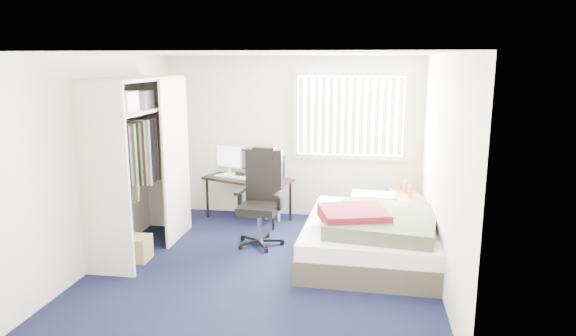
# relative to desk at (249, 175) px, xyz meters

# --- Properties ---
(ground) EXTENTS (4.20, 4.20, 0.00)m
(ground) POSITION_rel_desk_xyz_m (0.61, -1.75, -0.70)
(ground) COLOR black
(ground) RESTS_ON ground
(room_shell) EXTENTS (4.20, 4.20, 4.20)m
(room_shell) POSITION_rel_desk_xyz_m (0.61, -1.75, 0.81)
(room_shell) COLOR silver
(room_shell) RESTS_ON ground
(window_assembly) EXTENTS (1.72, 0.09, 1.32)m
(window_assembly) POSITION_rel_desk_xyz_m (1.51, 0.29, 0.90)
(window_assembly) COLOR white
(window_assembly) RESTS_ON ground
(closet) EXTENTS (0.64, 1.84, 2.22)m
(closet) POSITION_rel_desk_xyz_m (-1.06, -1.49, 0.65)
(closet) COLOR beige
(closet) RESTS_ON ground
(desk) EXTENTS (1.47, 1.06, 1.12)m
(desk) POSITION_rel_desk_xyz_m (0.00, 0.00, 0.00)
(desk) COLOR black
(desk) RESTS_ON ground
(office_chair) EXTENTS (0.66, 0.66, 1.29)m
(office_chair) POSITION_rel_desk_xyz_m (0.40, -1.02, -0.21)
(office_chair) COLOR black
(office_chair) RESTS_ON ground
(footstool) EXTENTS (0.39, 0.36, 0.26)m
(footstool) POSITION_rel_desk_xyz_m (0.33, -0.10, -0.50)
(footstool) COLOR white
(footstool) RESTS_ON ground
(nightstand) EXTENTS (0.52, 0.85, 0.72)m
(nightstand) POSITION_rel_desk_xyz_m (2.36, -0.24, -0.22)
(nightstand) COLOR brown
(nightstand) RESTS_ON ground
(bed) EXTENTS (1.69, 2.21, 0.70)m
(bed) POSITION_rel_desk_xyz_m (1.87, -1.31, -0.41)
(bed) COLOR #3E372C
(bed) RESTS_ON ground
(pine_box) EXTENTS (0.41, 0.31, 0.31)m
(pine_box) POSITION_rel_desk_xyz_m (-1.04, -1.88, -0.55)
(pine_box) COLOR #9E884F
(pine_box) RESTS_ON ground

